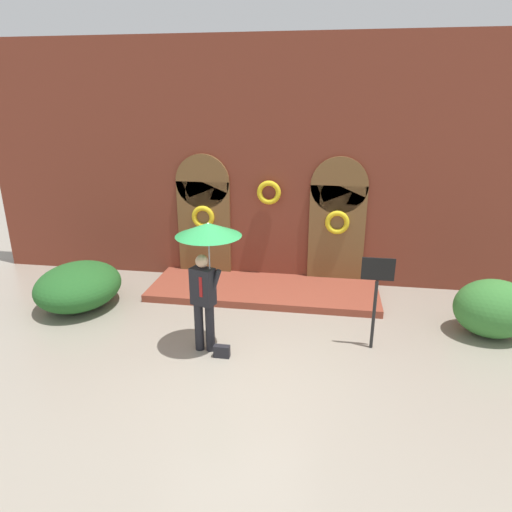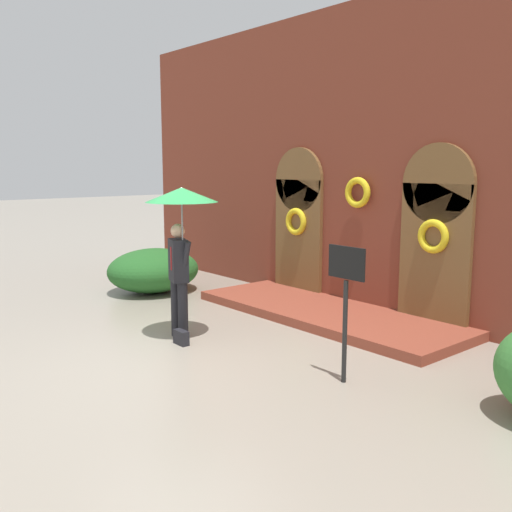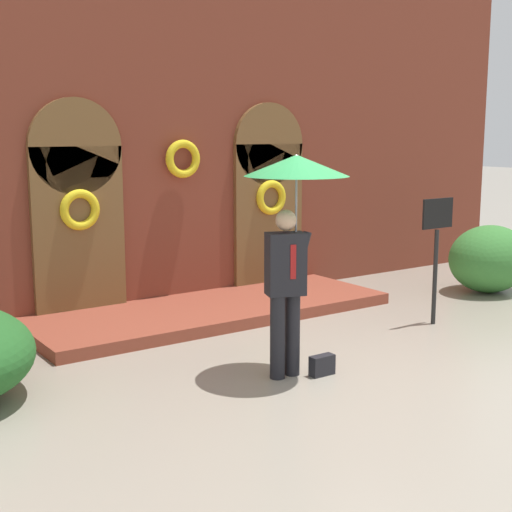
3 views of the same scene
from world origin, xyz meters
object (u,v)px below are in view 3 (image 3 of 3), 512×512
(person_with_umbrella, at_px, (294,198))
(sign_post, at_px, (437,240))
(shrub_right, at_px, (489,259))
(handbag, at_px, (322,365))

(person_with_umbrella, distance_m, sign_post, 3.00)
(person_with_umbrella, bearing_deg, shrub_right, 15.07)
(person_with_umbrella, relative_size, sign_post, 1.37)
(handbag, xyz_separation_m, shrub_right, (4.86, 1.58, 0.44))
(person_with_umbrella, bearing_deg, sign_post, 10.73)
(person_with_umbrella, xyz_separation_m, sign_post, (2.85, 0.54, -0.75))
(sign_post, height_order, shrub_right, sign_post)
(person_with_umbrella, xyz_separation_m, handbag, (0.25, -0.20, -1.80))
(handbag, height_order, sign_post, sign_post)
(sign_post, xyz_separation_m, shrub_right, (2.27, 0.84, -0.61))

